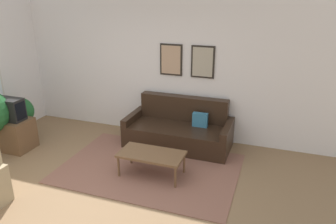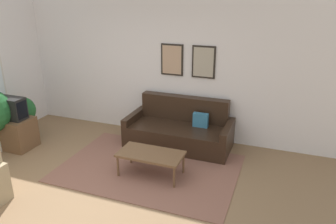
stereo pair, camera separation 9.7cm
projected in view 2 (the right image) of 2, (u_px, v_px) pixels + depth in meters
name	position (u px, v px, depth m)	size (l,w,h in m)	color
ground_plane	(77.00, 204.00, 4.55)	(16.00, 16.00, 0.00)	#846647
area_rug	(149.00, 168.00, 5.48)	(2.90, 1.98, 0.01)	brown
wall_back	(154.00, 68.00, 6.49)	(8.00, 0.09, 2.70)	silver
couch	(180.00, 130.00, 6.22)	(1.96, 0.90, 0.89)	black
coffee_table	(151.00, 155.00, 5.16)	(1.02, 0.53, 0.39)	brown
tv_stand	(15.00, 133.00, 6.13)	(0.69, 0.51, 0.58)	brown
tv	(10.00, 108.00, 5.96)	(0.55, 0.28, 0.41)	black
potted_plant_by_window	(22.00, 112.00, 6.39)	(0.54, 0.54, 0.87)	beige
potted_plant_small	(8.00, 117.00, 6.17)	(0.54, 0.54, 0.87)	#383D42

